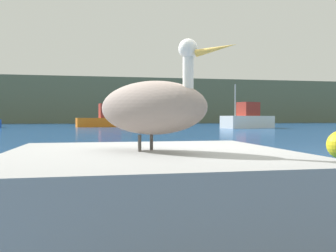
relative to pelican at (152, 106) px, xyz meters
name	(u,v)px	position (x,y,z in m)	size (l,w,h in m)	color
ground_plane	(183,224)	(0.42, 0.56, -1.24)	(260.00, 260.00, 0.00)	#194C93
hillside_backdrop	(103,101)	(0.42, 74.53, 3.40)	(140.00, 11.46, 9.29)	#5B664C
pier_dock	(151,198)	(-0.01, 0.01, -0.82)	(2.53, 2.56, 0.84)	#979797
pelican	(152,106)	(0.00, 0.00, 0.00)	(1.16, 1.20, 0.95)	gray
fishing_boat_orange	(106,119)	(0.43, 41.24, -0.23)	(6.87, 2.96, 4.07)	orange
fishing_boat_white	(248,119)	(15.46, 33.25, -0.27)	(6.53, 4.18, 4.67)	white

